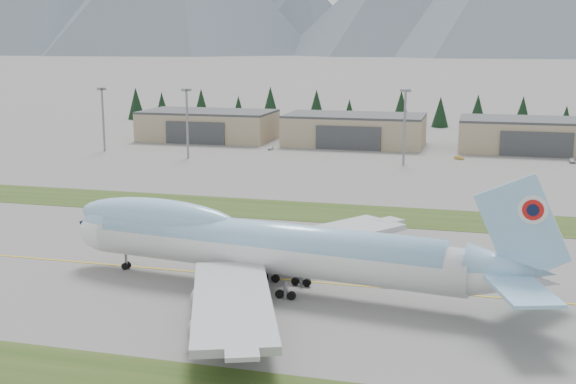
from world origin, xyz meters
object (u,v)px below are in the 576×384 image
(hangar_center, at_px, (355,130))
(service_vehicle_b, at_px, (459,159))
(service_vehicle_c, at_px, (572,163))
(boeing_747_freighter, at_px, (266,246))
(hangar_left, at_px, (208,125))
(service_vehicle_a, at_px, (271,150))
(hangar_right, at_px, (534,135))

(hangar_center, relative_size, service_vehicle_b, 15.19)
(service_vehicle_c, bearing_deg, boeing_747_freighter, -110.30)
(hangar_left, distance_m, service_vehicle_b, 95.03)
(hangar_left, bearing_deg, service_vehicle_c, -10.13)
(service_vehicle_a, bearing_deg, boeing_747_freighter, -79.16)
(boeing_747_freighter, relative_size, service_vehicle_b, 23.65)
(hangar_left, relative_size, service_vehicle_a, 12.79)
(hangar_right, xyz_separation_m, service_vehicle_c, (9.89, -22.31, -5.39))
(service_vehicle_b, height_order, service_vehicle_c, service_vehicle_c)
(service_vehicle_b, xyz_separation_m, service_vehicle_c, (33.12, 1.77, 0.00))
(service_vehicle_b, bearing_deg, service_vehicle_a, 111.42)
(service_vehicle_a, height_order, service_vehicle_c, service_vehicle_a)
(boeing_747_freighter, height_order, hangar_left, boeing_747_freighter)
(boeing_747_freighter, xyz_separation_m, service_vehicle_b, (23.56, 130.34, -6.47))
(boeing_747_freighter, relative_size, service_vehicle_c, 17.35)
(boeing_747_freighter, bearing_deg, hangar_right, 80.70)
(hangar_right, xyz_separation_m, service_vehicle_a, (-85.41, -18.92, -5.39))
(hangar_right, xyz_separation_m, service_vehicle_b, (-23.23, -24.08, -5.39))
(hangar_left, bearing_deg, service_vehicle_a, -32.59)
(service_vehicle_b, bearing_deg, service_vehicle_c, -60.77)
(hangar_right, distance_m, service_vehicle_b, 33.89)
(hangar_left, relative_size, service_vehicle_c, 11.14)
(boeing_747_freighter, height_order, service_vehicle_a, boeing_747_freighter)
(hangar_left, height_order, service_vehicle_a, hangar_left)
(hangar_left, height_order, service_vehicle_b, hangar_left)
(hangar_right, distance_m, service_vehicle_c, 24.99)
(hangar_left, distance_m, hangar_center, 55.00)
(hangar_center, xyz_separation_m, hangar_right, (60.00, 0.00, 0.00))
(hangar_right, distance_m, service_vehicle_a, 87.64)
(boeing_747_freighter, height_order, service_vehicle_b, boeing_747_freighter)
(hangar_center, bearing_deg, hangar_left, 180.00)
(service_vehicle_a, bearing_deg, hangar_center, 31.61)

